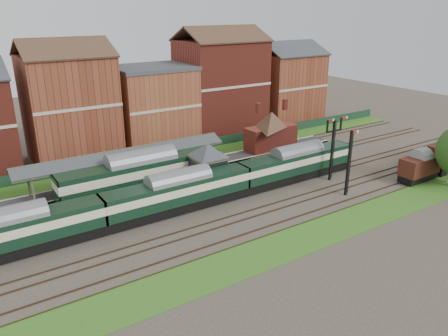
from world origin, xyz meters
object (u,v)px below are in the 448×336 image
goods_van_a (419,167)px  semaphore_bracket (333,146)px  dmu_train (179,192)px  platform_railcar (142,174)px  signal_box (208,166)px

goods_van_a → semaphore_bracket: bearing=144.9°
dmu_train → goods_van_a: size_ratio=9.20×
semaphore_bracket → platform_railcar: semaphore_bracket is taller
platform_railcar → goods_van_a: platform_railcar is taller
signal_box → semaphore_bracket: bearing=-20.9°
semaphore_bracket → goods_van_a: size_ratio=1.46×
goods_van_a → signal_box: bearing=153.2°
signal_box → goods_van_a: (24.28, -12.25, -1.25)m
platform_railcar → semaphore_bracket: bearing=-22.0°
signal_box → semaphore_bracket: (15.04, -5.75, 1.44)m
platform_railcar → goods_van_a: size_ratio=3.56×
signal_box → goods_van_a: size_ratio=1.07×
semaphore_bracket → signal_box: bearing=159.1°
dmu_train → platform_railcar: (-1.50, 6.50, 0.34)m
dmu_train → goods_van_a: bearing=-16.7°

